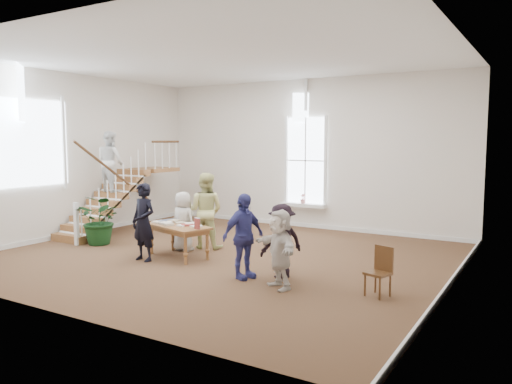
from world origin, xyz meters
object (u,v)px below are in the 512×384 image
Objects in this scene: person_yellow at (205,211)px; elderly_woman at (183,221)px; woman_cluster_c at (280,249)px; woman_cluster_a at (243,236)px; library_table at (178,228)px; woman_cluster_b at (282,241)px; side_chair at (380,269)px; floor_plant at (101,220)px; police_officer at (144,222)px.

elderly_woman is at bearing 45.18° from person_yellow.
woman_cluster_a is at bearing -156.93° from woman_cluster_c.
elderly_woman is 0.87× the size of woman_cluster_a.
library_table is at bearing 76.76° from person_yellow.
woman_cluster_b is 1.68× the size of side_chair.
woman_cluster_a reaches higher than floor_plant.
floor_plant is at bearing 18.74° from elderly_woman.
woman_cluster_a is at bearing 2.95° from police_officer.
police_officer is at bearing -159.41° from side_chair.
library_table is 2.87m from woman_cluster_b.
woman_cluster_a reaches higher than woman_cluster_c.
person_yellow is at bearing -88.79° from woman_cluster_b.
library_table is 0.66m from elderly_woman.
woman_cluster_c is (3.15, -0.95, 0.06)m from library_table.
woman_cluster_c is 5.81m from floor_plant.
police_officer is 0.92× the size of person_yellow.
woman_cluster_b reaches higher than elderly_woman.
person_yellow reaches higher than side_chair.
woman_cluster_a is (2.25, -0.75, 0.17)m from library_table.
police_officer is 1.26m from elderly_woman.
side_chair is at bearing 112.72° from woman_cluster_b.
person_yellow reaches higher than police_officer.
elderly_woman is at bearing -173.08° from side_chair.
woman_cluster_c is (3.47, -1.53, 0.00)m from elderly_woman.
floor_plant is at bearing -165.04° from library_table.
woman_cluster_b reaches higher than library_table.
woman_cluster_b reaches higher than woman_cluster_c.
side_chair is (4.85, -0.44, -0.19)m from library_table.
police_officer is 1.04× the size of woman_cluster_a.
side_chair is at bearing 10.78° from library_table.
woman_cluster_b is at bearing 150.37° from woman_cluster_c.
woman_cluster_b reaches higher than side_chair.
woman_cluster_c is at bearing -145.34° from side_chair.
woman_cluster_a is at bearing -26.24° from woman_cluster_b.
person_yellow reaches higher than library_table.
library_table is 0.81m from police_officer.
woman_cluster_b is at bearing 11.13° from police_officer.
elderly_woman is at bearing 134.12° from library_table.
library_table is at bearing 89.10° from woman_cluster_a.
woman_cluster_b is (0.60, 0.45, -0.11)m from woman_cluster_a.
police_officer reaches higher than woman_cluster_c.
woman_cluster_a is at bearing -155.19° from side_chair.
police_officer is 1.20× the size of elderly_woman.
elderly_woman is 3.79m from woman_cluster_c.
elderly_woman is at bearing 90.07° from police_officer.
side_chair is at bearing -65.92° from woman_cluster_a.
person_yellow is at bearing 22.08° from floor_plant.
woman_cluster_c is 1.68× the size of side_chair.
library_table is at bearing -167.06° from side_chair.
person_yellow is 2.91m from woman_cluster_a.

